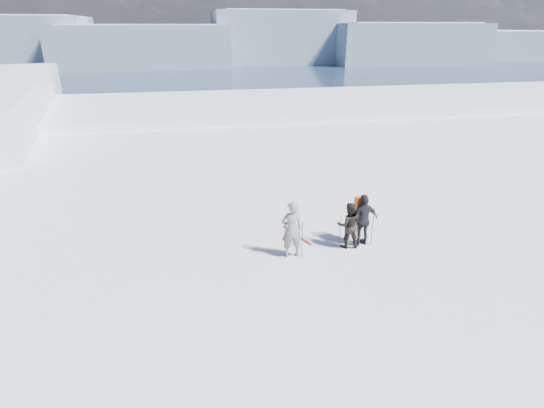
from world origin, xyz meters
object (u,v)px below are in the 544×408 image
(skier_pack, at_px, (363,220))
(skis_loose, at_px, (295,235))
(skier_dark, at_px, (348,225))
(skier_grey, at_px, (292,229))

(skier_pack, distance_m, skis_loose, 2.48)
(skier_dark, bearing_deg, skier_grey, 14.65)
(skier_dark, xyz_separation_m, skier_pack, (0.54, 0.06, 0.11))
(skier_grey, distance_m, skier_pack, 2.54)
(skier_dark, distance_m, skis_loose, 2.03)
(skier_dark, height_order, skis_loose, skier_dark)
(skier_pack, height_order, skis_loose, skier_pack)
(skier_grey, height_order, skis_loose, skier_grey)
(skier_grey, relative_size, skis_loose, 1.11)
(skier_grey, distance_m, skier_dark, 2.00)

